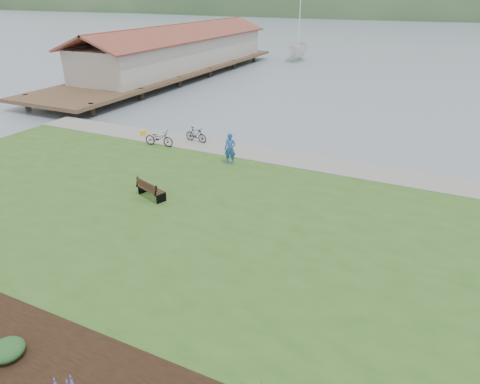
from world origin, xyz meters
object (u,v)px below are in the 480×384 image
Objects in this scene: park_bench at (150,189)px; bicycle_a at (159,138)px; person at (230,146)px; sailboat at (297,60)px.

bicycle_a is at bearing 140.97° from park_bench.
sailboat reaches higher than person.
sailboat reaches higher than park_bench.
bicycle_a is at bearing -93.04° from sailboat.
park_bench is at bearing -121.35° from person.
bicycle_a is (-3.74, 5.95, 0.03)m from park_bench.
sailboat is at bearing 86.61° from person.
sailboat is (-9.58, 39.14, -1.37)m from person.
sailboat is (-8.27, 44.32, -0.84)m from park_bench.
bicycle_a is 0.07× the size of sailboat.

